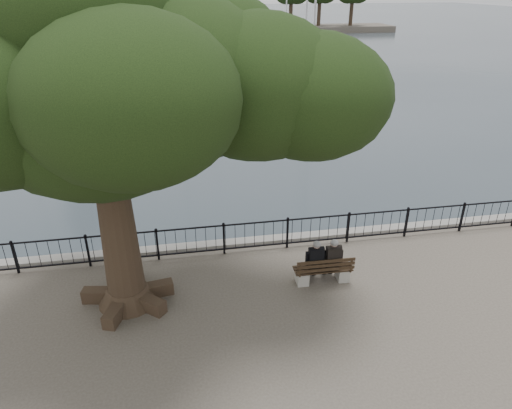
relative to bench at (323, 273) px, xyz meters
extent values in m
cube|color=gray|center=(-1.55, 2.48, -0.80)|extent=(200.00, 0.40, 1.20)
plane|color=#242F36|center=(-1.55, 102.48, -1.30)|extent=(260.00, 260.00, 0.00)
cube|color=black|center=(-1.55, 1.98, 0.68)|extent=(22.00, 0.04, 0.04)
cube|color=black|center=(-1.55, 1.98, -0.15)|extent=(22.00, 0.04, 0.04)
cube|color=gray|center=(-0.59, 0.05, -0.12)|extent=(0.32, 0.41, 0.37)
cube|color=gray|center=(0.59, 0.02, -0.12)|extent=(0.32, 0.41, 0.37)
cube|color=black|center=(0.00, 0.04, 0.11)|extent=(1.64, 0.48, 0.04)
cube|color=black|center=(0.00, -0.21, 0.38)|extent=(1.63, 0.07, 0.36)
cube|color=black|center=(-0.24, 0.05, 0.22)|extent=(0.33, 0.28, 0.22)
cube|color=black|center=(-0.25, -0.05, 0.56)|extent=(0.40, 0.22, 0.54)
sphere|color=tan|center=(-0.25, -0.01, 0.94)|extent=(0.21, 0.21, 0.21)
ellipsoid|color=slate|center=(-0.25, -0.04, 0.97)|extent=(0.22, 0.22, 0.18)
cube|color=black|center=(-0.24, 0.31, -0.10)|extent=(0.30, 0.40, 0.41)
cube|color=black|center=(0.25, 0.04, 0.22)|extent=(0.33, 0.28, 0.22)
cube|color=black|center=(0.24, -0.06, 0.56)|extent=(0.40, 0.22, 0.54)
sphere|color=tan|center=(0.25, -0.02, 0.94)|extent=(0.21, 0.21, 0.21)
ellipsoid|color=slate|center=(0.24, -0.05, 0.97)|extent=(0.22, 0.22, 0.18)
cube|color=black|center=(0.25, 0.30, -0.10)|extent=(0.30, 0.40, 0.41)
cone|color=black|center=(-5.31, 0.08, -0.07)|extent=(1.55, 1.55, 0.46)
cone|color=black|center=(-5.31, 0.08, 2.43)|extent=(1.00, 1.00, 5.47)
ellipsoid|color=black|center=(-5.31, 0.08, 4.98)|extent=(5.28, 5.28, 4.12)
ellipsoid|color=black|center=(-3.58, 0.45, 5.35)|extent=(4.74, 4.74, 3.69)
ellipsoid|color=black|center=(-1.85, 0.17, 5.17)|extent=(4.19, 4.19, 3.27)
ellipsoid|color=black|center=(-0.66, -0.19, 4.98)|extent=(3.64, 3.64, 2.84)
ellipsoid|color=black|center=(-6.13, 1.72, 5.53)|extent=(4.19, 4.19, 3.27)
ellipsoid|color=black|center=(-4.49, -1.47, 5.35)|extent=(4.19, 4.19, 3.27)
ellipsoid|color=black|center=(-2.85, 1.36, 5.71)|extent=(4.01, 4.01, 3.13)
ellipsoid|color=black|center=(-5.58, 0.26, 6.62)|extent=(4.37, 4.37, 3.41)
cube|color=gray|center=(-19.55, 61.48, -0.70)|extent=(10.73, 10.73, 1.40)
cube|color=gray|center=(0.45, 49.48, -0.70)|extent=(5.74, 5.74, 1.40)
cube|color=gray|center=(0.45, 49.48, 1.71)|extent=(2.10, 2.48, 3.82)
cube|color=gray|center=(0.45, 49.48, 3.78)|extent=(2.48, 2.86, 0.30)
cube|color=gray|center=(0.45, 49.77, 4.59)|extent=(1.24, 2.10, 1.34)
cube|color=gray|center=(0.45, 48.81, 5.26)|extent=(1.43, 0.96, 1.53)
cube|color=silver|center=(-13.26, 20.41, -1.20)|extent=(2.54, 5.07, 0.54)
cube|color=silver|center=(-13.26, 20.41, -0.70)|extent=(1.46, 2.18, 0.41)
cylinder|color=silver|center=(-13.26, 20.13, 3.44)|extent=(0.11, 0.11, 8.68)
cube|color=silver|center=(-3.33, 18.33, -1.20)|extent=(2.29, 5.05, 0.54)
cube|color=silver|center=(-3.33, 18.33, -0.70)|extent=(1.36, 2.14, 0.41)
cylinder|color=silver|center=(-3.33, 18.06, 3.87)|extent=(0.11, 0.11, 9.53)
cube|color=silver|center=(3.95, 15.26, -1.20)|extent=(3.09, 5.27, 0.57)
cube|color=silver|center=(3.95, 15.26, -0.70)|extent=(1.69, 2.31, 0.42)
cylinder|color=silver|center=(3.95, 14.98, 3.44)|extent=(0.11, 0.11, 8.68)
cube|color=silver|center=(5.60, 22.67, -1.20)|extent=(1.67, 5.87, 0.65)
cube|color=silver|center=(5.60, 22.67, -0.70)|extent=(1.21, 2.39, 0.49)
cylinder|color=silver|center=(5.60, 22.35, 3.89)|extent=(0.13, 0.13, 9.58)
cube|color=silver|center=(-14.21, 28.60, -1.20)|extent=(2.06, 5.26, 0.57)
cube|color=silver|center=(-14.21, 28.60, -0.70)|extent=(1.30, 2.20, 0.43)
cylinder|color=silver|center=(-14.21, 28.32, 4.75)|extent=(0.11, 0.11, 11.31)
cube|color=silver|center=(-0.36, 29.20, -1.20)|extent=(3.41, 6.44, 0.69)
cube|color=silver|center=(-0.36, 29.20, -0.70)|extent=(1.93, 2.78, 0.52)
cylinder|color=silver|center=(-0.36, 28.86, 4.56)|extent=(0.14, 0.14, 10.91)
cube|color=silver|center=(7.22, 35.09, -1.20)|extent=(3.14, 5.25, 0.57)
cube|color=silver|center=(7.22, 35.09, -0.70)|extent=(1.71, 2.31, 0.42)
cylinder|color=silver|center=(7.22, 34.80, 3.67)|extent=(0.11, 0.11, 9.15)
cube|color=silver|center=(-8.51, 39.64, -1.20)|extent=(2.88, 6.23, 0.67)
cube|color=silver|center=(-8.51, 39.64, -0.70)|extent=(1.71, 2.65, 0.50)
cube|color=#49433B|center=(23.45, 79.48, -0.80)|extent=(30.00, 8.00, 1.20)
cylinder|color=black|center=(18.45, 77.48, 1.70)|extent=(0.70, 0.70, 4.00)
cylinder|color=black|center=(24.45, 79.48, 1.70)|extent=(0.70, 0.70, 4.00)
cylinder|color=black|center=(30.45, 78.48, 1.70)|extent=(0.70, 0.70, 4.00)
camera|label=1|loc=(-3.71, -10.08, 7.30)|focal=32.00mm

